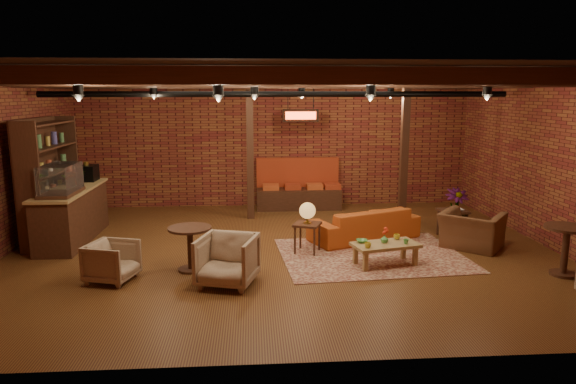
{
  "coord_description": "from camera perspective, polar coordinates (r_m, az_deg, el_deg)",
  "views": [
    {
      "loc": [
        -0.55,
        -9.08,
        2.88
      ],
      "look_at": [
        0.1,
        0.2,
        1.07
      ],
      "focal_mm": 32.0,
      "sensor_mm": 36.0,
      "label": 1
    }
  ],
  "objects": [
    {
      "name": "floor",
      "position": [
        9.54,
        -0.51,
        -6.58
      ],
      "size": [
        10.0,
        10.0,
        0.0
      ],
      "primitive_type": "plane",
      "color": "#3E1B0F",
      "rests_on": "ground"
    },
    {
      "name": "ceiling",
      "position": [
        9.1,
        -0.54,
        13.0
      ],
      "size": [
        10.0,
        8.0,
        0.02
      ],
      "primitive_type": "cube",
      "color": "black",
      "rests_on": "wall_back"
    },
    {
      "name": "wall_back",
      "position": [
        13.15,
        -1.59,
        5.39
      ],
      "size": [
        10.0,
        0.02,
        3.2
      ],
      "primitive_type": "cube",
      "color": "maroon",
      "rests_on": "ground"
    },
    {
      "name": "wall_front",
      "position": [
        5.27,
        2.13,
        -3.07
      ],
      "size": [
        10.0,
        0.02,
        3.2
      ],
      "primitive_type": "cube",
      "color": "maroon",
      "rests_on": "ground"
    },
    {
      "name": "wall_right",
      "position": [
        10.72,
        27.26,
        2.91
      ],
      "size": [
        0.02,
        8.0,
        3.2
      ],
      "primitive_type": "cube",
      "color": "maroon",
      "rests_on": "ground"
    },
    {
      "name": "ceiling_beams",
      "position": [
        9.1,
        -0.54,
        12.25
      ],
      "size": [
        9.8,
        6.4,
        0.22
      ],
      "primitive_type": null,
      "color": "black",
      "rests_on": "ceiling"
    },
    {
      "name": "ceiling_pipe",
      "position": [
        10.69,
        -1.07,
        10.82
      ],
      "size": [
        9.6,
        0.12,
        0.12
      ],
      "primitive_type": "cylinder",
      "rotation": [
        0.0,
        1.57,
        0.0
      ],
      "color": "black",
      "rests_on": "ceiling"
    },
    {
      "name": "post_left",
      "position": [
        11.75,
        -4.23,
        4.7
      ],
      "size": [
        0.16,
        0.16,
        3.2
      ],
      "primitive_type": "cube",
      "color": "black",
      "rests_on": "ground"
    },
    {
      "name": "post_right",
      "position": [
        11.65,
        12.78,
        4.4
      ],
      "size": [
        0.16,
        0.16,
        3.2
      ],
      "primitive_type": "cube",
      "color": "black",
      "rests_on": "ground"
    },
    {
      "name": "service_counter",
      "position": [
        10.89,
        -22.95,
        -0.91
      ],
      "size": [
        0.8,
        2.5,
        1.6
      ],
      "primitive_type": null,
      "color": "black",
      "rests_on": "ground"
    },
    {
      "name": "plant_counter",
      "position": [
        10.97,
        -22.28,
        1.45
      ],
      "size": [
        0.35,
        0.39,
        0.3
      ],
      "primitive_type": "imported",
      "color": "#337F33",
      "rests_on": "service_counter"
    },
    {
      "name": "shelving_hutch",
      "position": [
        11.05,
        -24.9,
        1.21
      ],
      "size": [
        0.52,
        2.0,
        2.4
      ],
      "primitive_type": null,
      "color": "black",
      "rests_on": "ground"
    },
    {
      "name": "banquette",
      "position": [
        12.9,
        1.18,
        0.35
      ],
      "size": [
        2.1,
        0.7,
        1.0
      ],
      "primitive_type": null,
      "color": "#A5361B",
      "rests_on": "ground"
    },
    {
      "name": "service_sign",
      "position": [
        12.25,
        1.41,
        8.5
      ],
      "size": [
        0.86,
        0.06,
        0.3
      ],
      "primitive_type": "cube",
      "color": "#FF4419",
      "rests_on": "ceiling"
    },
    {
      "name": "ceiling_spotlights",
      "position": [
        9.1,
        -0.54,
        10.86
      ],
      "size": [
        6.4,
        4.4,
        0.28
      ],
      "primitive_type": null,
      "color": "black",
      "rests_on": "ceiling"
    },
    {
      "name": "rug",
      "position": [
        9.43,
        9.26,
        -6.91
      ],
      "size": [
        3.41,
        2.71,
        0.01
      ],
      "primitive_type": "cube",
      "rotation": [
        0.0,
        0.0,
        0.08
      ],
      "color": "maroon",
      "rests_on": "floor"
    },
    {
      "name": "sofa",
      "position": [
        10.31,
        8.45,
        -3.53
      ],
      "size": [
        2.33,
        1.62,
        0.63
      ],
      "primitive_type": "imported",
      "rotation": [
        0.0,
        0.0,
        3.54
      ],
      "color": "#A84617",
      "rests_on": "floor"
    },
    {
      "name": "coffee_table",
      "position": [
        8.86,
        10.69,
        -5.88
      ],
      "size": [
        1.2,
        0.79,
        0.63
      ],
      "rotation": [
        0.0,
        0.0,
        0.23
      ],
      "color": "#A2834B",
      "rests_on": "floor"
    },
    {
      "name": "side_table_lamp",
      "position": [
        9.28,
        2.17,
        -2.53
      ],
      "size": [
        0.58,
        0.58,
        0.94
      ],
      "rotation": [
        0.0,
        0.0,
        -0.37
      ],
      "color": "black",
      "rests_on": "floor"
    },
    {
      "name": "round_table_left",
      "position": [
        8.55,
        -10.82,
        -5.4
      ],
      "size": [
        0.7,
        0.7,
        0.73
      ],
      "color": "black",
      "rests_on": "floor"
    },
    {
      "name": "armchair_a",
      "position": [
        8.44,
        -18.98,
        -7.11
      ],
      "size": [
        0.79,
        0.82,
        0.69
      ],
      "primitive_type": "imported",
      "rotation": [
        0.0,
        0.0,
        1.28
      ],
      "color": "#C0B595",
      "rests_on": "floor"
    },
    {
      "name": "armchair_b",
      "position": [
        7.88,
        -6.77,
        -7.28
      ],
      "size": [
        1.0,
        0.97,
        0.84
      ],
      "primitive_type": "imported",
      "rotation": [
        0.0,
        0.0,
        -0.29
      ],
      "color": "#C0B595",
      "rests_on": "floor"
    },
    {
      "name": "armchair_right",
      "position": [
        10.2,
        19.77,
        -3.39
      ],
      "size": [
        1.25,
        1.2,
        0.92
      ],
      "primitive_type": "imported",
      "rotation": [
        0.0,
        0.0,
        2.43
      ],
      "color": "brown",
      "rests_on": "floor"
    },
    {
      "name": "side_table_book",
      "position": [
        10.85,
        17.84,
        -2.1
      ],
      "size": [
        0.57,
        0.57,
        0.59
      ],
      "rotation": [
        0.0,
        0.0,
        0.14
      ],
      "color": "black",
      "rests_on": "floor"
    },
    {
      "name": "round_table_right",
      "position": [
        9.29,
        28.5,
        -4.97
      ],
      "size": [
        0.69,
        0.69,
        0.81
      ],
      "color": "black",
      "rests_on": "floor"
    },
    {
      "name": "plant_tall",
      "position": [
        11.26,
        18.41,
        2.59
      ],
      "size": [
        1.55,
        1.55,
        2.69
      ],
      "primitive_type": "imported",
      "rotation": [
        0.0,
        0.0,
        0.03
      ],
      "color": "#4C7F4C",
      "rests_on": "floor"
    }
  ]
}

